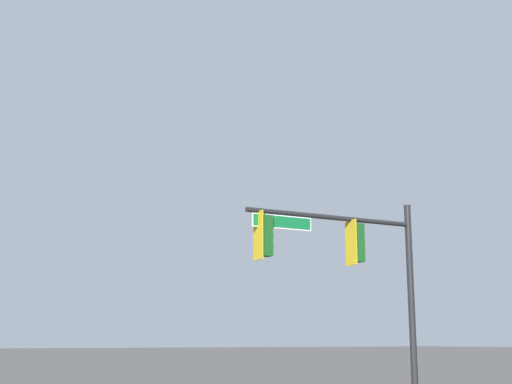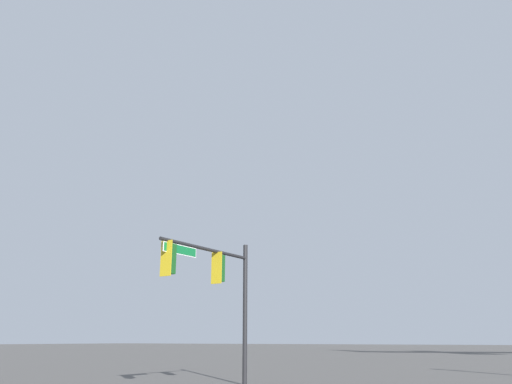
% 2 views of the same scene
% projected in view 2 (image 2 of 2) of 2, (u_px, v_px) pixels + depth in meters
% --- Properties ---
extents(signal_pole_near, '(5.56, 0.71, 5.93)m').
position_uv_depth(signal_pole_near, '(214.00, 278.00, 20.26)').
color(signal_pole_near, black).
rests_on(signal_pole_near, ground_plane).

